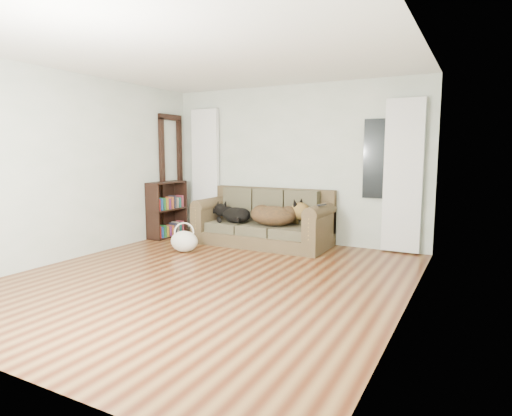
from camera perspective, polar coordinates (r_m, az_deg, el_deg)
The scene contains 15 objects.
floor at distance 5.23m, azimuth -6.28°, elevation -9.28°, with size 5.00×5.00×0.00m, color #461D0D.
ceiling at distance 5.13m, azimuth -6.73°, elevation 19.75°, with size 5.00×5.00×0.00m, color white.
wall_back at distance 7.22m, azimuth 4.84°, elevation 5.84°, with size 4.50×0.04×2.60m, color silver.
wall_left at distance 6.56m, azimuth -23.01°, elevation 5.10°, with size 0.04×5.00×2.60m, color silver.
wall_right at distance 4.18m, azimuth 19.94°, elevation 4.21°, with size 0.04×5.00×2.60m, color silver.
curtain_left at distance 7.98m, azimuth -6.74°, elevation 4.90°, with size 0.55×0.08×2.25m, color white.
curtain_right at distance 6.65m, azimuth 19.01°, elevation 4.02°, with size 0.55×0.08×2.25m, color white.
window_pane at distance 6.75m, azimuth 16.22°, elevation 6.30°, with size 0.50×0.03×1.20m, color black.
door_casing at distance 7.99m, azimuth -11.20°, elevation 4.09°, with size 0.07×0.60×2.10m, color black.
sofa at distance 6.95m, azimuth 0.82°, elevation -1.24°, with size 2.19×0.94×0.89m, color black.
dog_black_lab at distance 7.08m, azimuth -2.90°, elevation -0.83°, with size 0.60×0.42×0.25m, color black.
dog_shepherd at distance 6.77m, azimuth 2.73°, elevation -1.14°, with size 0.78×0.55×0.34m, color black.
tv_remote at distance 6.37m, azimuth 8.76°, elevation 0.41°, with size 0.05×0.18×0.02m, color black.
tote_bag at distance 6.58m, azimuth -9.54°, elevation -4.40°, with size 0.44×0.34×0.32m, color beige.
bookshelf at distance 7.75m, azimuth -11.78°, elevation -0.11°, with size 0.29×0.79×0.98m, color black.
Camera 1 is at (2.83, -4.13, 1.51)m, focal length 30.00 mm.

